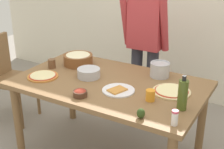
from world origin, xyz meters
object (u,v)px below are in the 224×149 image
(plate_with_slice, at_px, (118,90))
(small_sauce_bowl, at_px, (80,93))
(mixing_bowl_steel, at_px, (89,73))
(chair_wooden_left, at_px, (8,74))
(person_cook, at_px, (145,40))
(dining_table, at_px, (109,92))
(olive_oil_bottle, at_px, (183,95))
(steel_pot, at_px, (160,69))
(pizza_raw_on_board, at_px, (171,91))
(popcorn_bowl, at_px, (78,58))
(cup_small_brown, at_px, (52,64))
(avocado, at_px, (141,113))
(cup_orange, at_px, (150,95))
(salt_shaker, at_px, (175,118))
(pizza_cooked_on_tray, at_px, (43,76))

(plate_with_slice, xyz_separation_m, small_sauce_bowl, (-0.21, -0.23, 0.02))
(mixing_bowl_steel, bearing_deg, chair_wooden_left, 176.59)
(person_cook, bearing_deg, dining_table, -89.04)
(olive_oil_bottle, relative_size, steel_pot, 1.48)
(small_sauce_bowl, bearing_deg, mixing_bowl_steel, 113.79)
(small_sauce_bowl, bearing_deg, steel_pot, 60.70)
(pizza_raw_on_board, xyz_separation_m, steel_pot, (-0.20, 0.25, 0.06))
(olive_oil_bottle, bearing_deg, plate_with_slice, 176.49)
(popcorn_bowl, bearing_deg, cup_small_brown, -129.01)
(pizza_raw_on_board, xyz_separation_m, cup_small_brown, (-1.16, -0.06, 0.03))
(plate_with_slice, bearing_deg, olive_oil_bottle, -3.51)
(plate_with_slice, relative_size, cup_small_brown, 3.06)
(popcorn_bowl, bearing_deg, chair_wooden_left, -170.34)
(avocado, bearing_deg, plate_with_slice, 139.10)
(pizza_raw_on_board, height_order, mixing_bowl_steel, mixing_bowl_steel)
(chair_wooden_left, bearing_deg, cup_orange, -6.75)
(pizza_raw_on_board, relative_size, cup_orange, 3.56)
(mixing_bowl_steel, bearing_deg, salt_shaker, -22.56)
(popcorn_bowl, distance_m, cup_small_brown, 0.26)
(small_sauce_bowl, distance_m, cup_small_brown, 0.68)
(dining_table, xyz_separation_m, plate_with_slice, (0.15, -0.12, 0.10))
(plate_with_slice, distance_m, small_sauce_bowl, 0.31)
(plate_with_slice, bearing_deg, steel_pot, 69.31)
(popcorn_bowl, distance_m, cup_orange, 0.98)
(popcorn_bowl, relative_size, steel_pot, 1.61)
(small_sauce_bowl, distance_m, cup_orange, 0.53)
(steel_pot, bearing_deg, cup_orange, -76.20)
(dining_table, distance_m, steel_pot, 0.49)
(popcorn_bowl, distance_m, mixing_bowl_steel, 0.34)
(plate_with_slice, bearing_deg, mixing_bowl_steel, 161.48)
(dining_table, height_order, olive_oil_bottle, olive_oil_bottle)
(pizza_raw_on_board, height_order, cup_orange, cup_orange)
(plate_with_slice, height_order, popcorn_bowl, popcorn_bowl)
(chair_wooden_left, relative_size, mixing_bowl_steel, 4.75)
(pizza_cooked_on_tray, relative_size, mixing_bowl_steel, 1.35)
(plate_with_slice, xyz_separation_m, cup_small_brown, (-0.79, 0.13, 0.03))
(salt_shaker, bearing_deg, person_cook, 122.52)
(avocado, bearing_deg, person_cook, 113.23)
(mixing_bowl_steel, xyz_separation_m, cup_small_brown, (-0.43, 0.01, 0.00))
(pizza_raw_on_board, distance_m, cup_small_brown, 1.16)
(chair_wooden_left, bearing_deg, mixing_bowl_steel, -3.41)
(chair_wooden_left, bearing_deg, dining_table, -2.93)
(pizza_cooked_on_tray, bearing_deg, avocado, -11.34)
(chair_wooden_left, distance_m, olive_oil_bottle, 2.04)
(dining_table, height_order, popcorn_bowl, popcorn_bowl)
(dining_table, relative_size, person_cook, 0.99)
(cup_small_brown, bearing_deg, popcorn_bowl, 50.99)
(pizza_cooked_on_tray, xyz_separation_m, olive_oil_bottle, (1.24, 0.05, 0.10))
(dining_table, xyz_separation_m, cup_small_brown, (-0.63, 0.01, 0.13))
(person_cook, bearing_deg, avocado, -66.77)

